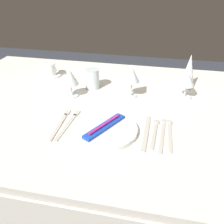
{
  "coord_description": "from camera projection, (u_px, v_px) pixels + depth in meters",
  "views": [
    {
      "loc": [
        0.19,
        -0.98,
        1.3
      ],
      "look_at": [
        0.0,
        -0.09,
        0.76
      ],
      "focal_mm": 39.6,
      "sensor_mm": 36.0,
      "label": 1
    }
  ],
  "objects": [
    {
      "name": "ground_plane",
      "position": [
        115.0,
        210.0,
        1.53
      ],
      "size": [
        6.0,
        6.0,
        0.0
      ],
      "primitive_type": "plane",
      "color": "#383D47"
    },
    {
      "name": "napkin_folded",
      "position": [
        189.0,
        71.0,
        1.28
      ],
      "size": [
        0.08,
        0.08,
        0.18
      ],
      "primitive_type": "cone",
      "color": "white",
      "rests_on": "dining_table"
    },
    {
      "name": "fork_inner",
      "position": [
        61.0,
        123.0,
        1.01
      ],
      "size": [
        0.03,
        0.23,
        0.0
      ],
      "color": "beige",
      "rests_on": "dining_table"
    },
    {
      "name": "dinner_knife",
      "position": [
        146.0,
        133.0,
        0.95
      ],
      "size": [
        0.02,
        0.24,
        0.0
      ],
      "color": "beige",
      "rests_on": "dining_table"
    },
    {
      "name": "wine_glass_centre",
      "position": [
        70.0,
        78.0,
        1.18
      ],
      "size": [
        0.08,
        0.08,
        0.14
      ],
      "color": "silver",
      "rests_on": "dining_table"
    },
    {
      "name": "spoon_soup",
      "position": [
        155.0,
        130.0,
        0.97
      ],
      "size": [
        0.03,
        0.2,
        0.01
      ],
      "color": "beige",
      "rests_on": "dining_table"
    },
    {
      "name": "wine_glass_left",
      "position": [
        132.0,
        76.0,
        1.17
      ],
      "size": [
        0.07,
        0.07,
        0.15
      ],
      "color": "silver",
      "rests_on": "dining_table"
    },
    {
      "name": "spoon_tea",
      "position": [
        170.0,
        131.0,
        0.96
      ],
      "size": [
        0.03,
        0.22,
        0.01
      ],
      "color": "beige",
      "rests_on": "dining_table"
    },
    {
      "name": "spoon_dessert",
      "position": [
        163.0,
        131.0,
        0.97
      ],
      "size": [
        0.03,
        0.23,
        0.01
      ],
      "color": "beige",
      "rests_on": "dining_table"
    },
    {
      "name": "dining_table",
      "position": [
        115.0,
        120.0,
        1.19
      ],
      "size": [
        1.8,
        1.11,
        0.74
      ],
      "color": "silver",
      "rests_on": "ground"
    },
    {
      "name": "wine_glass_right",
      "position": [
        187.0,
        80.0,
        1.17
      ],
      "size": [
        0.08,
        0.08,
        0.13
      ],
      "color": "silver",
      "rests_on": "dining_table"
    },
    {
      "name": "drink_tumbler",
      "position": [
        93.0,
        80.0,
        1.28
      ],
      "size": [
        0.07,
        0.07,
        0.1
      ],
      "color": "silver",
      "rests_on": "dining_table"
    },
    {
      "name": "saucer_left",
      "position": [
        50.0,
        75.0,
        1.45
      ],
      "size": [
        0.13,
        0.13,
        0.01
      ],
      "primitive_type": "cylinder",
      "color": "white",
      "rests_on": "dining_table"
    },
    {
      "name": "toothbrush_package",
      "position": [
        106.0,
        126.0,
        0.95
      ],
      "size": [
        0.13,
        0.2,
        0.02
      ],
      "color": "blue",
      "rests_on": "dinner_plate"
    },
    {
      "name": "fork_outer",
      "position": [
        69.0,
        123.0,
        1.01
      ],
      "size": [
        0.03,
        0.23,
        0.0
      ],
      "color": "beige",
      "rests_on": "dining_table"
    },
    {
      "name": "dinner_plate",
      "position": [
        106.0,
        130.0,
        0.96
      ],
      "size": [
        0.26,
        0.26,
        0.02
      ],
      "primitive_type": "cylinder",
      "color": "white",
      "rests_on": "dining_table"
    },
    {
      "name": "coffee_cup_left",
      "position": [
        50.0,
        69.0,
        1.43
      ],
      "size": [
        0.1,
        0.08,
        0.07
      ],
      "color": "white",
      "rests_on": "saucer_left"
    }
  ]
}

